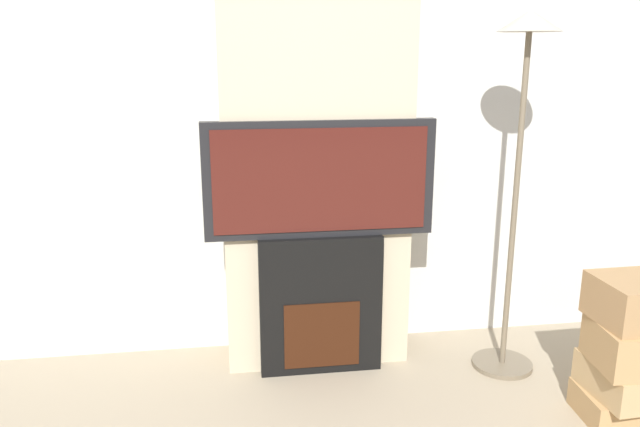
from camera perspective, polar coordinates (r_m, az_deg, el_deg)
name	(u,v)px	position (r m, az deg, el deg)	size (l,w,h in m)	color
wall_back	(310,112)	(3.46, -0.89, 9.24)	(6.00, 0.06, 2.70)	silver
chimney_breast	(315,116)	(3.27, -0.43, 8.91)	(0.98, 0.34, 2.70)	beige
fireplace	(320,304)	(3.35, 0.00, -8.27)	(0.65, 0.15, 0.75)	black
television	(320,179)	(3.14, 0.01, 3.14)	(1.17, 0.07, 0.60)	black
floor_lamp	(522,116)	(3.27, 18.01, 8.48)	(0.32, 0.32, 1.87)	#726651
box_stack	(635,352)	(3.24, 26.83, -11.20)	(0.43, 0.41, 0.70)	tan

